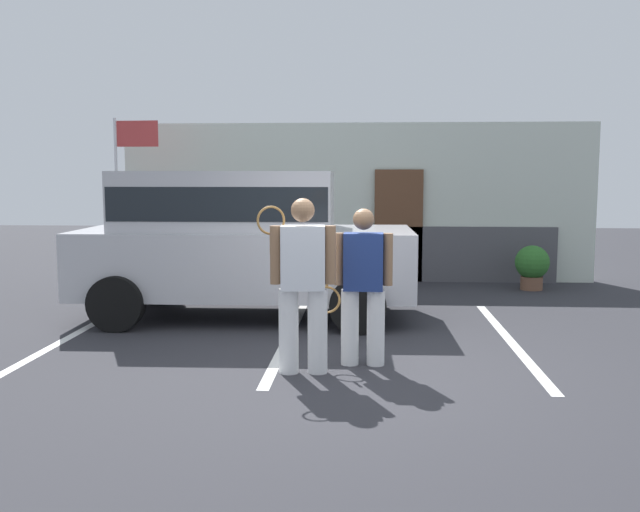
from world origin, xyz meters
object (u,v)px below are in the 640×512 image
Objects in this scene: tennis_player_man at (303,283)px; tennis_player_woman at (363,285)px; potted_plant_by_porch at (532,265)px; flag_pole at (127,171)px; parked_suv at (239,236)px.

tennis_player_woman is at bearing -154.38° from tennis_player_man.
flag_pole is (-7.12, -0.17, 1.64)m from potted_plant_by_porch.
tennis_player_woman is 0.55× the size of flag_pole.
parked_suv is 1.55× the size of flag_pole.
potted_plant_by_porch is at bearing 28.75° from parked_suv.
flag_pole reaches higher than parked_suv.
tennis_player_woman is at bearing -119.96° from potted_plant_by_porch.
parked_suv is 5.44m from potted_plant_by_porch.
tennis_player_woman is 5.88m from potted_plant_by_porch.
tennis_player_man reaches higher than potted_plant_by_porch.
tennis_player_man is 0.59× the size of flag_pole.
potted_plant_by_porch is 7.31m from flag_pole.
tennis_player_woman is at bearing -55.01° from parked_suv.
parked_suv is at bearing -53.09° from tennis_player_woman.
tennis_player_man is 2.27× the size of potted_plant_by_porch.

